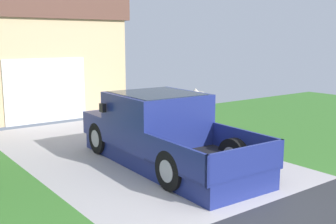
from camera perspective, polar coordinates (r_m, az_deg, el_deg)
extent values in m
cube|color=#B7AFAF|center=(10.86, -5.94, -5.61)|extent=(5.20, 9.00, 0.06)
cube|color=#3C792C|center=(16.84, 20.02, -0.53)|extent=(12.00, 9.00, 0.06)
cube|color=navy|center=(9.60, -0.11, -6.17)|extent=(1.96, 5.19, 0.42)
cube|color=navy|center=(9.77, -1.59, -0.94)|extent=(2.00, 2.06, 1.22)
cube|color=#1E2833|center=(9.70, -1.60, 1.18)|extent=(1.76, 1.89, 0.51)
cube|color=navy|center=(11.14, -5.98, -1.30)|extent=(1.97, 1.19, 0.58)
cube|color=black|center=(8.35, 6.03, -7.03)|extent=(2.00, 2.08, 0.06)
cube|color=navy|center=(7.72, 0.77, -6.38)|extent=(0.13, 2.01, 0.58)
cube|color=navy|center=(8.90, 10.63, -4.33)|extent=(0.13, 2.01, 0.58)
cube|color=navy|center=(7.60, 10.90, -6.85)|extent=(1.93, 0.13, 0.58)
cube|color=black|center=(9.80, -9.05, 0.59)|extent=(0.11, 0.18, 0.20)
cylinder|color=black|center=(10.69, -9.43, -3.56)|extent=(0.29, 0.81, 0.80)
cylinder|color=#9E9EA3|center=(10.69, -9.43, -3.56)|extent=(0.30, 0.45, 0.44)
cylinder|color=black|center=(11.48, -1.89, -2.48)|extent=(0.29, 0.81, 0.80)
cylinder|color=#9E9EA3|center=(11.48, -1.89, -2.48)|extent=(0.30, 0.45, 0.44)
cylinder|color=black|center=(8.03, 0.51, -8.06)|extent=(0.29, 0.81, 0.80)
cylinder|color=#9E9EA3|center=(8.03, 0.51, -8.06)|extent=(0.30, 0.45, 0.44)
cylinder|color=black|center=(9.05, 9.21, -6.08)|extent=(0.29, 0.81, 0.80)
cylinder|color=#9E9EA3|center=(9.05, 9.21, -6.08)|extent=(0.30, 0.45, 0.44)
cylinder|color=black|center=(11.08, 4.48, -2.89)|extent=(0.14, 0.14, 0.83)
cylinder|color=black|center=(10.87, 3.05, -3.12)|extent=(0.14, 0.14, 0.83)
cylinder|color=#E55959|center=(10.84, 3.81, 0.43)|extent=(0.30, 0.30, 0.56)
cylinder|color=tan|center=(10.96, 4.55, 0.18)|extent=(0.09, 0.09, 0.63)
cylinder|color=tan|center=(10.75, 3.05, 0.00)|extent=(0.09, 0.09, 0.63)
sphere|color=tan|center=(10.78, 3.83, 2.52)|extent=(0.20, 0.20, 0.20)
cylinder|color=#BCB2A3|center=(10.78, 3.84, 2.75)|extent=(0.45, 0.45, 0.01)
cone|color=#BCB2A3|center=(10.77, 3.84, 3.03)|extent=(0.21, 0.21, 0.11)
cube|color=tan|center=(10.85, 4.93, -4.89)|extent=(0.37, 0.18, 0.20)
torus|color=tan|center=(10.81, 4.94, -4.11)|extent=(0.33, 0.02, 0.33)
cube|color=white|center=(14.99, -16.56, 2.86)|extent=(2.89, 0.06, 2.24)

